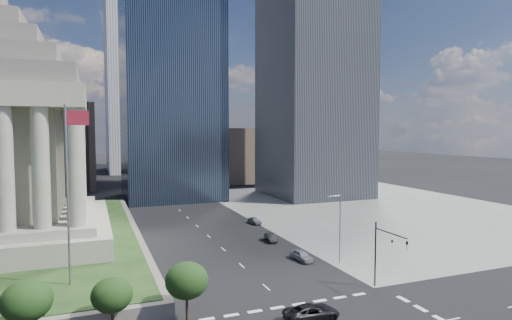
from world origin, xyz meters
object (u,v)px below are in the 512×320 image
parked_sedan_far (255,220)px  traffic_signal_ne (385,248)px  flagpole (69,184)px  pickup_truck (312,312)px  parked_sedan_mid (271,238)px  street_lamp_north (339,224)px  parked_sedan_near (302,255)px

parked_sedan_far → traffic_signal_ne: bearing=-93.8°
flagpole → pickup_truck: flagpole is taller
parked_sedan_mid → parked_sedan_far: 14.32m
traffic_signal_ne → pickup_truck: 13.08m
traffic_signal_ne → parked_sedan_far: traffic_signal_ne is taller
flagpole → traffic_signal_ne: flagpole is taller
traffic_signal_ne → street_lamp_north: street_lamp_north is taller
street_lamp_north → parked_sedan_mid: size_ratio=2.51×
parked_sedan_near → pickup_truck: bearing=-119.8°
street_lamp_north → parked_sedan_far: 29.25m
pickup_truck → parked_sedan_far: pickup_truck is taller
traffic_signal_ne → parked_sedan_far: bearing=91.4°
flagpole → street_lamp_north: 35.95m
traffic_signal_ne → parked_sedan_near: 15.49m
traffic_signal_ne → pickup_truck: bearing=-162.5°
flagpole → parked_sedan_near: (30.83, 4.10, -12.36)m
parked_sedan_near → parked_sedan_far: (2.50, 25.67, -0.06)m
street_lamp_north → parked_sedan_near: street_lamp_north is taller
flagpole → pickup_truck: bearing=-31.8°
pickup_truck → parked_sedan_far: (10.73, 43.77, -0.10)m
flagpole → traffic_signal_ne: bearing=-16.7°
parked_sedan_near → parked_sedan_far: parked_sedan_near is taller
street_lamp_north → parked_sedan_mid: bearing=106.4°
traffic_signal_ne → street_lamp_north: 11.34m
parked_sedan_near → parked_sedan_far: 25.79m
flagpole → parked_sedan_near: flagpole is taller
flagpole → traffic_signal_ne: 36.69m
street_lamp_north → parked_sedan_near: bearing=144.4°
flagpole → pickup_truck: (22.60, -14.00, -12.31)m
traffic_signal_ne → pickup_truck: traffic_signal_ne is taller
street_lamp_north → flagpole: bearing=-178.4°
parked_sedan_mid → traffic_signal_ne: bearing=-74.7°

